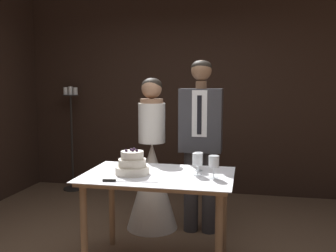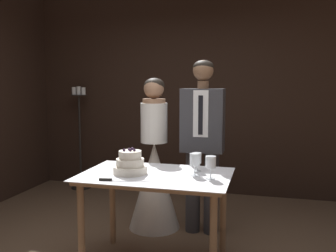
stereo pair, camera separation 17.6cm
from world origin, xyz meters
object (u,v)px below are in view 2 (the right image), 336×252
Objects in this scene: wine_glass_near at (195,160)px; wine_glass_far at (211,163)px; tiered_cake at (130,164)px; wine_glass_middle at (197,159)px; bride at (154,173)px; cake_knife at (116,180)px; cake_table at (156,186)px; groom at (203,137)px; candle_stand at (80,139)px.

wine_glass_near is 1.00× the size of wine_glass_far.
wine_glass_middle is at bearing 22.93° from tiered_cake.
wine_glass_far is (0.15, -0.22, 0.02)m from wine_glass_middle.
tiered_cake is 0.18× the size of bride.
wine_glass_near is (0.55, 0.34, 0.12)m from cake_knife.
wine_glass_middle is at bearing 30.49° from cake_table.
wine_glass_far is 0.10× the size of groom.
cake_table is at bearing -72.24° from bride.
groom is (0.49, 1.09, 0.19)m from cake_knife.
bride is (-0.57, 0.61, -0.31)m from wine_glass_middle.
wine_glass_middle is at bearing 31.67° from cake_knife.
wine_glass_near is at bearing 7.19° from cake_table.
cake_table is 0.42m from wine_glass_middle.
wine_glass_far is 0.86m from groom.
cake_table is at bearing -172.81° from wine_glass_near.
wine_glass_near is at bearing 21.61° from cake_knife.
wine_glass_middle is at bearing -47.21° from bride.
candle_stand is (-2.20, 2.00, -0.18)m from wine_glass_far.
cake_knife is 2.34× the size of wine_glass_far.
cake_table is 2.92× the size of cake_knife.
bride is (-0.58, 0.76, -0.33)m from wine_glass_near.
cake_table is at bearing 175.64° from wine_glass_far.
tiered_cake is 0.67× the size of cake_knife.
cake_knife is 0.28× the size of candle_stand.
cake_knife is 2.64× the size of wine_glass_middle.
cake_knife is at bearing -114.11° from groom.
cake_table is 7.70× the size of wine_glass_middle.
bride is at bearing 81.58° from cake_knife.
candle_stand is at bearing 127.35° from tiered_cake.
tiered_cake reaches higher than cake_table.
bride is 1.07× the size of candle_stand.
groom reaches higher than wine_glass_middle.
wine_glass_middle is 0.62m from groom.
tiered_cake is 0.67m from wine_glass_far.
bride is 0.65m from groom.
wine_glass_near is at bearing -52.75° from bride.
wine_glass_far is at bearing -55.94° from wine_glass_middle.
wine_glass_middle is (0.55, 0.48, 0.10)m from cake_knife.
groom is (-0.20, 0.83, 0.07)m from wine_glass_far.
groom is (-0.06, 0.61, 0.10)m from wine_glass_middle.
cake_table is 0.83× the size of candle_stand.
tiered_cake is (-0.21, -0.04, 0.18)m from cake_table.
wine_glass_middle is 0.11× the size of candle_stand.
cake_knife is 1.21m from groom.
bride is (-0.05, 0.83, -0.28)m from tiered_cake.
tiered_cake is 0.54m from wine_glass_near.
cake_knife is at bearing -95.09° from tiered_cake.
candle_stand is (-1.53, 2.00, -0.13)m from tiered_cake.
candle_stand reaches higher than tiered_cake.
cake_table is at bearing 42.07° from cake_knife.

